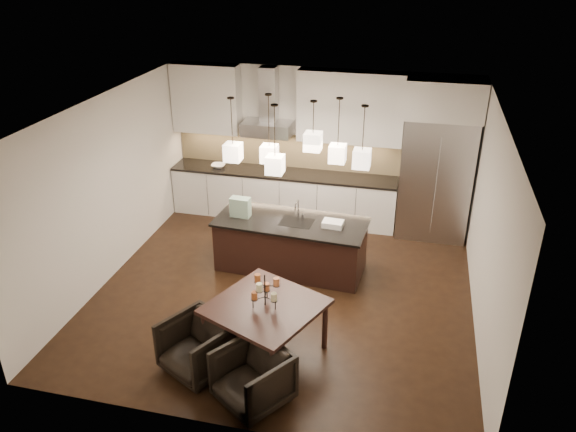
% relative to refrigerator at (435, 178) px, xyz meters
% --- Properties ---
extents(floor, '(5.50, 5.50, 0.02)m').
position_rel_refrigerator_xyz_m(floor, '(-2.10, -2.38, -1.08)').
color(floor, black).
rests_on(floor, ground).
extents(ceiling, '(5.50, 5.50, 0.02)m').
position_rel_refrigerator_xyz_m(ceiling, '(-2.10, -2.38, 1.73)').
color(ceiling, white).
rests_on(ceiling, wall_back).
extents(wall_back, '(5.50, 0.02, 2.80)m').
position_rel_refrigerator_xyz_m(wall_back, '(-2.10, 0.38, 0.32)').
color(wall_back, silver).
rests_on(wall_back, ground).
extents(wall_front, '(5.50, 0.02, 2.80)m').
position_rel_refrigerator_xyz_m(wall_front, '(-2.10, -5.14, 0.32)').
color(wall_front, silver).
rests_on(wall_front, ground).
extents(wall_left, '(0.02, 5.50, 2.80)m').
position_rel_refrigerator_xyz_m(wall_left, '(-4.86, -2.38, 0.32)').
color(wall_left, silver).
rests_on(wall_left, ground).
extents(wall_right, '(0.02, 5.50, 2.80)m').
position_rel_refrigerator_xyz_m(wall_right, '(0.66, -2.38, 0.32)').
color(wall_right, silver).
rests_on(wall_right, ground).
extents(refrigerator, '(1.20, 0.72, 2.15)m').
position_rel_refrigerator_xyz_m(refrigerator, '(0.00, 0.00, 0.00)').
color(refrigerator, '#B7B7BA').
rests_on(refrigerator, floor).
extents(fridge_panel, '(1.26, 0.72, 0.65)m').
position_rel_refrigerator_xyz_m(fridge_panel, '(0.00, 0.00, 1.40)').
color(fridge_panel, silver).
rests_on(fridge_panel, refrigerator).
extents(lower_cabinets, '(4.21, 0.62, 0.88)m').
position_rel_refrigerator_xyz_m(lower_cabinets, '(-2.73, 0.05, -0.64)').
color(lower_cabinets, silver).
rests_on(lower_cabinets, floor).
extents(countertop, '(4.21, 0.66, 0.04)m').
position_rel_refrigerator_xyz_m(countertop, '(-2.73, 0.05, -0.17)').
color(countertop, black).
rests_on(countertop, lower_cabinets).
extents(backsplash, '(4.21, 0.02, 0.63)m').
position_rel_refrigerator_xyz_m(backsplash, '(-2.73, 0.35, 0.16)').
color(backsplash, tan).
rests_on(backsplash, countertop).
extents(upper_cab_left, '(1.25, 0.35, 1.25)m').
position_rel_refrigerator_xyz_m(upper_cab_left, '(-4.20, 0.19, 1.10)').
color(upper_cab_left, silver).
rests_on(upper_cab_left, wall_back).
extents(upper_cab_right, '(1.85, 0.35, 1.25)m').
position_rel_refrigerator_xyz_m(upper_cab_right, '(-1.55, 0.19, 1.10)').
color(upper_cab_right, silver).
rests_on(upper_cab_right, wall_back).
extents(hood_canopy, '(0.90, 0.52, 0.24)m').
position_rel_refrigerator_xyz_m(hood_canopy, '(-3.03, 0.10, 0.65)').
color(hood_canopy, '#B7B7BA').
rests_on(hood_canopy, wall_back).
extents(hood_chimney, '(0.30, 0.28, 0.96)m').
position_rel_refrigerator_xyz_m(hood_chimney, '(-3.03, 0.21, 1.24)').
color(hood_chimney, '#B7B7BA').
rests_on(hood_chimney, hood_canopy).
extents(fruit_bowl, '(0.28, 0.28, 0.06)m').
position_rel_refrigerator_xyz_m(fruit_bowl, '(-3.97, 0.00, -0.12)').
color(fruit_bowl, silver).
rests_on(fruit_bowl, countertop).
extents(island_body, '(2.34, 1.06, 0.81)m').
position_rel_refrigerator_xyz_m(island_body, '(-2.16, -1.73, -0.67)').
color(island_body, black).
rests_on(island_body, floor).
extents(island_top, '(2.42, 1.14, 0.04)m').
position_rel_refrigerator_xyz_m(island_top, '(-2.16, -1.73, -0.25)').
color(island_top, black).
rests_on(island_top, island_body).
extents(faucet, '(0.11, 0.23, 0.35)m').
position_rel_refrigerator_xyz_m(faucet, '(-2.06, -1.64, -0.06)').
color(faucet, silver).
rests_on(faucet, island_top).
extents(tote_bag, '(0.32, 0.18, 0.31)m').
position_rel_refrigerator_xyz_m(tote_bag, '(-2.98, -1.74, -0.08)').
color(tote_bag, '#266333').
rests_on(tote_bag, island_top).
extents(food_container, '(0.32, 0.24, 0.09)m').
position_rel_refrigerator_xyz_m(food_container, '(-1.49, -1.77, -0.19)').
color(food_container, silver).
rests_on(food_container, island_top).
extents(dining_table, '(1.62, 1.62, 0.74)m').
position_rel_refrigerator_xyz_m(dining_table, '(-1.99, -3.85, -0.70)').
color(dining_table, black).
rests_on(dining_table, floor).
extents(candelabra, '(0.47, 0.47, 0.43)m').
position_rel_refrigerator_xyz_m(candelabra, '(-1.99, -3.85, -0.12)').
color(candelabra, black).
rests_on(candelabra, dining_table).
extents(candle_a, '(0.10, 0.10, 0.10)m').
position_rel_refrigerator_xyz_m(candle_a, '(-1.86, -3.91, -0.16)').
color(candle_a, '#F0EAAE').
rests_on(candle_a, candelabra).
extents(candle_b, '(0.10, 0.10, 0.10)m').
position_rel_refrigerator_xyz_m(candle_b, '(-2.01, -3.71, -0.16)').
color(candle_b, '#D77645').
rests_on(candle_b, candelabra).
extents(candle_c, '(0.10, 0.10, 0.10)m').
position_rel_refrigerator_xyz_m(candle_c, '(-2.10, -3.93, -0.16)').
color(candle_c, '#AE5A2B').
rests_on(candle_c, candelabra).
extents(candle_d, '(0.10, 0.10, 0.10)m').
position_rel_refrigerator_xyz_m(candle_d, '(-1.85, -3.81, 0.00)').
color(candle_d, '#D77645').
rests_on(candle_d, candelabra).
extents(candle_e, '(0.10, 0.10, 0.10)m').
position_rel_refrigerator_xyz_m(candle_e, '(-2.10, -3.78, 0.00)').
color(candle_e, '#AE5A2B').
rests_on(candle_e, candelabra).
extents(candle_f, '(0.10, 0.10, 0.10)m').
position_rel_refrigerator_xyz_m(candle_f, '(-2.02, -3.98, 0.00)').
color(candle_f, '#F0EAAE').
rests_on(candle_f, candelabra).
extents(armchair_left, '(1.02, 1.03, 0.70)m').
position_rel_refrigerator_xyz_m(armchair_left, '(-2.72, -4.34, -0.73)').
color(armchair_left, black).
rests_on(armchair_left, floor).
extents(armchair_right, '(1.03, 1.04, 0.68)m').
position_rel_refrigerator_xyz_m(armchair_right, '(-1.91, -4.69, -0.73)').
color(armchair_right, black).
rests_on(armchair_right, floor).
extents(pendant_a, '(0.24, 0.24, 0.26)m').
position_rel_refrigerator_xyz_m(pendant_a, '(-2.98, -1.96, 0.91)').
color(pendant_a, '#FFEACC').
rests_on(pendant_a, ceiling).
extents(pendant_b, '(0.24, 0.24, 0.26)m').
position_rel_refrigerator_xyz_m(pendant_b, '(-2.52, -1.65, 0.82)').
color(pendant_b, '#FFEACC').
rests_on(pendant_b, ceiling).
extents(pendant_c, '(0.24, 0.24, 0.26)m').
position_rel_refrigerator_xyz_m(pendant_c, '(-1.81, -1.87, 1.14)').
color(pendant_c, '#FFEACC').
rests_on(pendant_c, ceiling).
extents(pendant_d, '(0.24, 0.24, 0.26)m').
position_rel_refrigerator_xyz_m(pendant_d, '(-1.49, -1.63, 0.90)').
color(pendant_d, '#FFEACC').
rests_on(pendant_d, ceiling).
extents(pendant_e, '(0.24, 0.24, 0.26)m').
position_rel_refrigerator_xyz_m(pendant_e, '(-1.10, -1.95, 0.97)').
color(pendant_e, '#FFEACC').
rests_on(pendant_e, ceiling).
extents(pendant_f, '(0.24, 0.24, 0.26)m').
position_rel_refrigerator_xyz_m(pendant_f, '(-2.29, -2.19, 0.86)').
color(pendant_f, '#FFEACC').
rests_on(pendant_f, ceiling).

